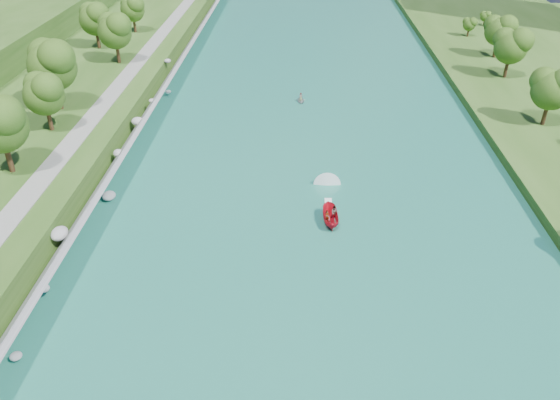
{
  "coord_description": "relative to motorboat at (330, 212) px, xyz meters",
  "views": [
    {
      "loc": [
        -1.36,
        -45.1,
        36.36
      ],
      "look_at": [
        -3.34,
        9.44,
        2.5
      ],
      "focal_mm": 35.0,
      "sensor_mm": 36.0,
      "label": 1
    }
  ],
  "objects": [
    {
      "name": "motorboat",
      "position": [
        0.0,
        0.0,
        0.0
      ],
      "size": [
        3.6,
        19.21,
        1.99
      ],
      "rotation": [
        0.0,
        0.0,
        3.22
      ],
      "color": "red",
      "rests_on": "river_water"
    },
    {
      "name": "trees_east",
      "position": [
        35.67,
        28.26,
        5.24
      ],
      "size": [
        15.21,
        138.45,
        10.95
      ],
      "color": "#294C14",
      "rests_on": "berm_east"
    },
    {
      "name": "ground",
      "position": [
        -2.61,
        -9.56,
        -0.9
      ],
      "size": [
        260.0,
        260.0,
        0.0
      ],
      "primitive_type": "plane",
      "color": "#2D5119",
      "rests_on": "ground"
    },
    {
      "name": "riverside_path",
      "position": [
        -35.11,
        10.44,
        2.65
      ],
      "size": [
        3.0,
        200.0,
        0.1
      ],
      "primitive_type": "cube",
      "color": "gray",
      "rests_on": "berm_west"
    },
    {
      "name": "riprap_bank",
      "position": [
        -28.47,
        9.78,
        0.91
      ],
      "size": [
        3.67,
        236.0,
        4.2
      ],
      "color": "slate",
      "rests_on": "ground"
    },
    {
      "name": "raft",
      "position": [
        -3.62,
        37.06,
        -0.44
      ],
      "size": [
        2.09,
        2.74,
        1.65
      ],
      "rotation": [
        0.0,
        0.0,
        0.1
      ],
      "color": "gray",
      "rests_on": "river_water"
    },
    {
      "name": "river_water",
      "position": [
        -2.61,
        10.44,
        -0.85
      ],
      "size": [
        55.0,
        240.0,
        0.1
      ],
      "primitive_type": "cube",
      "color": "#1A6656",
      "rests_on": "ground"
    }
  ]
}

